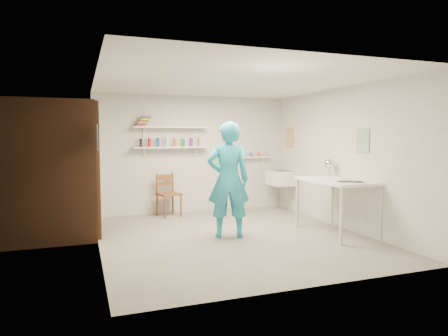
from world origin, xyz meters
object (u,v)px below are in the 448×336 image
object	(u,v)px
wooden_chair	(169,194)
work_table	(336,207)
desk_lamp	(329,164)
man	(228,180)
belfast_sink	(281,178)
wall_clock	(220,160)

from	to	relation	value
wooden_chair	work_table	world-z (taller)	wooden_chair
desk_lamp	man	bearing A→B (deg)	-176.19
belfast_sink	man	bearing A→B (deg)	-137.16
belfast_sink	wall_clock	world-z (taller)	wall_clock
belfast_sink	desk_lamp	distance (m)	1.61
belfast_sink	work_table	xyz separation A→B (m)	(-0.11, -2.08, -0.26)
belfast_sink	desk_lamp	size ratio (longest dim) A/B	3.65
belfast_sink	wall_clock	bearing A→B (deg)	-141.86
man	belfast_sink	bearing A→B (deg)	-121.66
belfast_sink	wall_clock	size ratio (longest dim) A/B	1.86
work_table	wooden_chair	bearing A→B (deg)	134.07
man	wall_clock	size ratio (longest dim) A/B	5.56
wall_clock	desk_lamp	distance (m)	1.99
desk_lamp	work_table	bearing A→B (deg)	-112.42
man	wall_clock	distance (m)	0.37
wall_clock	desk_lamp	bearing A→B (deg)	13.09
wall_clock	desk_lamp	size ratio (longest dim) A/B	1.96
wooden_chair	desk_lamp	world-z (taller)	desk_lamp
wall_clock	wooden_chair	bearing A→B (deg)	120.94
belfast_sink	man	size ratio (longest dim) A/B	0.33
work_table	belfast_sink	bearing A→B (deg)	86.98
wooden_chair	desk_lamp	bearing A→B (deg)	-52.01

